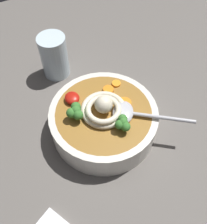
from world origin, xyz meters
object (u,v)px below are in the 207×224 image
at_px(noodle_pile, 104,108).
at_px(drinking_glass, 54,56).
at_px(soup_bowl, 103,120).
at_px(soup_spoon, 130,113).

distance_m(noodle_pile, drinking_glass, 0.23).
xyz_separation_m(soup_bowl, soup_spoon, (0.03, 0.04, 0.04)).
relative_size(soup_bowl, noodle_pile, 2.19).
relative_size(soup_spoon, drinking_glass, 1.37).
bearing_deg(soup_spoon, drinking_glass, 142.55).
height_order(noodle_pile, drinking_glass, drinking_glass).
height_order(soup_bowl, drinking_glass, drinking_glass).
bearing_deg(soup_bowl, noodle_pile, -10.66).
height_order(noodle_pile, soup_spoon, noodle_pile).
relative_size(soup_bowl, soup_spoon, 1.49).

